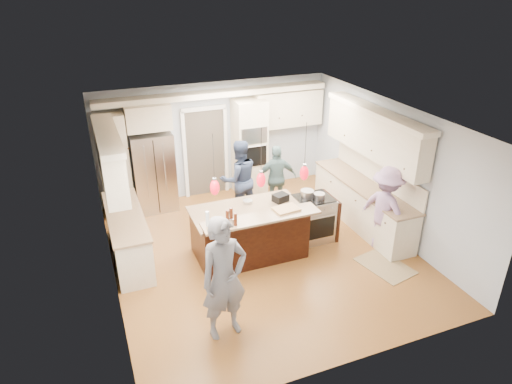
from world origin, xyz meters
TOP-DOWN VIEW (x-y plane):
  - ground_plane at (0.00, 0.00)m, footprint 6.00×6.00m
  - room_shell at (0.00, 0.00)m, footprint 5.54×6.04m
  - refrigerator at (-1.55, 2.64)m, footprint 0.90×0.70m
  - oven_column at (0.75, 2.67)m, footprint 0.72×0.69m
  - back_upper_cabinets at (-0.75, 2.76)m, footprint 5.30×0.61m
  - right_counter_run at (2.44, 0.30)m, footprint 0.64×3.10m
  - left_cabinets at (-2.44, 0.80)m, footprint 0.64×2.30m
  - kitchen_island at (-0.25, 0.07)m, footprint 2.10×1.46m
  - island_range at (1.16, 0.15)m, footprint 0.82×0.71m
  - pendant_lights at (-0.25, -0.51)m, footprint 1.75×0.15m
  - person_bar_end at (-1.33, -1.78)m, footprint 0.76×0.56m
  - person_far_left at (0.10, 1.60)m, footprint 0.87×0.69m
  - person_far_right at (1.00, 1.60)m, footprint 0.95×0.55m
  - person_range_side at (2.25, -0.68)m, footprint 0.92×1.24m
  - floor_rug at (1.94, -1.25)m, footprint 0.87×1.12m
  - water_bottle at (-1.20, -0.51)m, footprint 0.06×0.06m
  - beer_bottle_a at (-0.78, -0.50)m, footprint 0.07×0.07m
  - beer_bottle_b at (-0.76, -0.65)m, footprint 0.06×0.06m
  - beer_bottle_c at (-0.85, -0.51)m, footprint 0.07×0.07m
  - drink_can at (-0.82, -0.63)m, footprint 0.07×0.07m
  - cutting_board at (0.25, -0.47)m, footprint 0.47×0.36m
  - pot_large at (1.02, 0.20)m, footprint 0.26×0.26m
  - pot_small at (1.21, 0.07)m, footprint 0.22×0.22m

SIDE VIEW (x-z plane):
  - ground_plane at x=0.00m, z-range 0.00..0.00m
  - floor_rug at x=1.94m, z-range 0.00..0.01m
  - island_range at x=1.16m, z-range 0.00..0.92m
  - kitchen_island at x=-0.25m, z-range -0.08..1.04m
  - person_far_right at x=1.00m, z-range 0.00..1.52m
  - person_range_side at x=2.25m, z-range 0.00..1.70m
  - person_far_left at x=0.10m, z-range 0.00..1.76m
  - refrigerator at x=-1.55m, z-range 0.00..1.80m
  - person_bar_end at x=-1.33m, z-range 0.00..1.93m
  - pot_small at x=1.21m, z-range 0.92..1.03m
  - pot_large at x=1.02m, z-range 0.92..1.07m
  - right_counter_run at x=2.44m, z-range -0.20..2.31m
  - left_cabinets at x=-2.44m, z-range -0.20..2.31m
  - cutting_board at x=0.25m, z-range 1.12..1.15m
  - oven_column at x=0.75m, z-range 0.00..2.30m
  - drink_can at x=-0.82m, z-range 1.12..1.23m
  - beer_bottle_b at x=-0.76m, z-range 1.12..1.35m
  - beer_bottle_c at x=-0.85m, z-range 1.12..1.35m
  - beer_bottle_a at x=-0.78m, z-range 1.12..1.37m
  - water_bottle at x=-1.20m, z-range 1.12..1.39m
  - back_upper_cabinets at x=-0.75m, z-range 0.40..2.94m
  - pendant_lights at x=-0.25m, z-range 1.29..2.32m
  - room_shell at x=0.00m, z-range 0.46..3.18m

